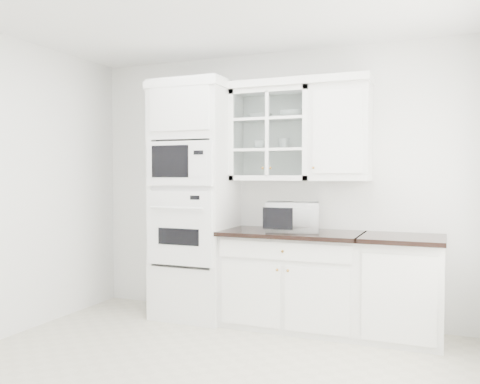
% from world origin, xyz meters
% --- Properties ---
extents(ground, '(4.00, 3.50, 0.01)m').
position_xyz_m(ground, '(0.00, 0.00, 0.01)').
color(ground, '#BDB8A1').
rests_on(ground, ground).
extents(room_shell, '(4.00, 3.50, 2.70)m').
position_xyz_m(room_shell, '(0.00, 0.43, 1.78)').
color(room_shell, white).
rests_on(room_shell, ground).
extents(oven_column, '(0.76, 0.68, 2.40)m').
position_xyz_m(oven_column, '(-0.75, 1.42, 1.20)').
color(oven_column, white).
rests_on(oven_column, ground).
extents(base_cabinet_run, '(1.32, 0.67, 0.92)m').
position_xyz_m(base_cabinet_run, '(0.28, 1.45, 0.46)').
color(base_cabinet_run, white).
rests_on(base_cabinet_run, ground).
extents(extra_base_cabinet, '(0.72, 0.67, 0.92)m').
position_xyz_m(extra_base_cabinet, '(1.28, 1.45, 0.46)').
color(extra_base_cabinet, white).
rests_on(extra_base_cabinet, ground).
extents(upper_cabinet_glass, '(0.80, 0.33, 0.90)m').
position_xyz_m(upper_cabinet_glass, '(0.03, 1.58, 1.85)').
color(upper_cabinet_glass, white).
rests_on(upper_cabinet_glass, room_shell).
extents(upper_cabinet_solid, '(0.55, 0.33, 0.90)m').
position_xyz_m(upper_cabinet_solid, '(0.71, 1.58, 1.85)').
color(upper_cabinet_solid, white).
rests_on(upper_cabinet_solid, room_shell).
extents(crown_molding, '(2.14, 0.38, 0.07)m').
position_xyz_m(crown_molding, '(-0.07, 1.56, 2.33)').
color(crown_molding, white).
rests_on(crown_molding, room_shell).
extents(countertop_microwave, '(0.57, 0.51, 0.28)m').
position_xyz_m(countertop_microwave, '(0.29, 1.41, 1.06)').
color(countertop_microwave, white).
rests_on(countertop_microwave, base_cabinet_run).
extents(bowl_a, '(0.24, 0.24, 0.06)m').
position_xyz_m(bowl_a, '(-0.10, 1.59, 2.04)').
color(bowl_a, white).
rests_on(bowl_a, upper_cabinet_glass).
extents(bowl_b, '(0.25, 0.25, 0.07)m').
position_xyz_m(bowl_b, '(0.22, 1.58, 2.04)').
color(bowl_b, white).
rests_on(bowl_b, upper_cabinet_glass).
extents(cup_a, '(0.12, 0.12, 0.09)m').
position_xyz_m(cup_a, '(-0.10, 1.57, 1.75)').
color(cup_a, white).
rests_on(cup_a, upper_cabinet_glass).
extents(cup_b, '(0.12, 0.12, 0.11)m').
position_xyz_m(cup_b, '(0.14, 1.60, 1.76)').
color(cup_b, white).
rests_on(cup_b, upper_cabinet_glass).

